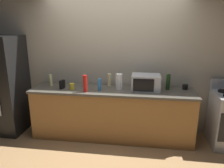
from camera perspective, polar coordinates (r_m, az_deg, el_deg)
ground_plane at (r=3.74m, az=-0.89°, el=-16.62°), size 8.00×8.00×0.00m
back_wall at (r=4.01m, az=0.82°, el=6.40°), size 6.40×0.10×2.70m
counter_run at (r=3.88m, az=0.00°, el=-7.82°), size 2.84×0.64×0.90m
refrigerator at (r=4.48m, az=-26.95°, el=-0.24°), size 0.72×0.73×1.80m
microwave at (r=3.70m, az=8.97°, el=0.39°), size 0.48×0.35×0.27m
paper_towel_roll at (r=3.72m, az=1.88°, el=0.66°), size 0.12×0.12×0.27m
cordless_phone at (r=3.86m, az=-13.10°, el=-0.09°), size 0.08×0.12×0.15m
bottle_hot_sauce at (r=3.58m, az=-7.16°, el=0.10°), size 0.07×0.07×0.29m
bottle_hand_soap at (r=3.91m, az=-0.69°, el=1.10°), size 0.06×0.06×0.23m
bottle_spray_cleaner at (r=3.67m, az=-3.34°, el=-0.12°), size 0.06×0.06×0.20m
bottle_vinegar at (r=4.07m, az=-15.95°, el=0.97°), size 0.06×0.06×0.21m
bottle_wine at (r=3.81m, az=14.68°, el=0.53°), size 0.07×0.07×0.27m
mug_yellow at (r=3.79m, az=-10.58°, el=-0.61°), size 0.08×0.08×0.11m
mug_black at (r=3.94m, az=18.83°, el=-0.73°), size 0.09×0.09×0.09m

